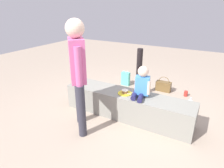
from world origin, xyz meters
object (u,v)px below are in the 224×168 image
cake_box_white (113,96)px  handbag_brown_canvas (163,86)px  child_seated (142,84)px  gift_bag (126,79)px  cake_plate (125,92)px  party_cup_red (186,94)px  adult_standing (78,68)px  water_bottle_near_gift (190,104)px  handbag_black_leather (159,106)px

cake_box_white → handbag_brown_canvas: size_ratio=0.87×
child_seated → cake_box_white: (-0.73, 0.43, -0.57)m
gift_bag → child_seated: bearing=-55.4°
child_seated → cake_plate: bearing=-174.0°
cake_plate → gift_bag: cake_plate is taller
cake_plate → party_cup_red: (0.75, 1.32, -0.39)m
cake_plate → child_seated: bearing=6.0°
cake_plate → cake_box_white: cake_plate is taller
child_seated → handbag_brown_canvas: bearing=89.3°
handbag_brown_canvas → cake_plate: bearing=-101.7°
child_seated → party_cup_red: bearing=69.1°
cake_plate → cake_box_white: size_ratio=0.80×
adult_standing → handbag_brown_canvas: bearing=70.3°
adult_standing → water_bottle_near_gift: size_ratio=6.72×
adult_standing → cake_plate: adult_standing is taller
handbag_brown_canvas → handbag_black_leather: bearing=-78.7°
water_bottle_near_gift → cake_box_white: bearing=-167.0°
cake_box_white → gift_bag: bearing=98.0°
handbag_black_leather → water_bottle_near_gift: bearing=36.8°
water_bottle_near_gift → cake_plate: bearing=-139.7°
cake_box_white → child_seated: bearing=-30.4°
adult_standing → gift_bag: adult_standing is taller
adult_standing → cake_box_white: bearing=92.5°
party_cup_red → handbag_black_leather: 0.93m
party_cup_red → cake_box_white: 1.49m
handbag_black_leather → adult_standing: bearing=-130.3°
child_seated → adult_standing: size_ratio=0.31×
adult_standing → handbag_brown_canvas: adult_standing is taller
adult_standing → gift_bag: bearing=94.9°
gift_bag → cake_plate: bearing=-65.1°
gift_bag → cake_box_white: (0.11, -0.79, -0.09)m
cake_plate → handbag_brown_canvas: cake_plate is taller
gift_bag → water_bottle_near_gift: (1.49, -0.47, -0.05)m
child_seated → cake_plate: (-0.26, -0.03, -0.19)m
cake_plate → cake_box_white: bearing=135.7°
child_seated → cake_box_white: 1.02m
handbag_brown_canvas → water_bottle_near_gift: bearing=-42.2°
gift_bag → cake_box_white: gift_bag is taller
child_seated → water_bottle_near_gift: size_ratio=2.05×
cake_plate → party_cup_red: bearing=60.2°
party_cup_red → adult_standing: bearing=-121.5°
cake_box_white → handbag_black_leather: 0.93m
water_bottle_near_gift → handbag_black_leather: 0.56m
party_cup_red → child_seated: bearing=-110.9°
gift_bag → handbag_black_leather: 1.32m
party_cup_red → cake_plate: bearing=-119.8°
adult_standing → handbag_black_leather: 1.61m
adult_standing → water_bottle_near_gift: 2.09m
gift_bag → handbag_black_leather: gift_bag is taller
water_bottle_near_gift → cake_box_white: (-1.38, -0.32, -0.04)m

